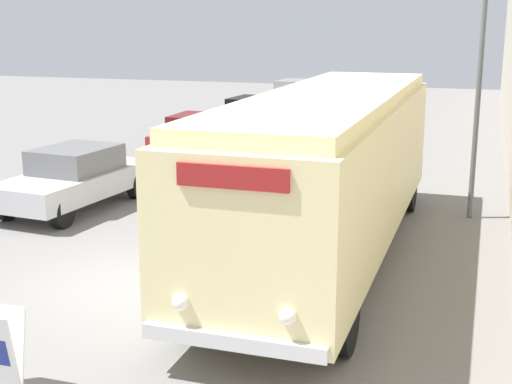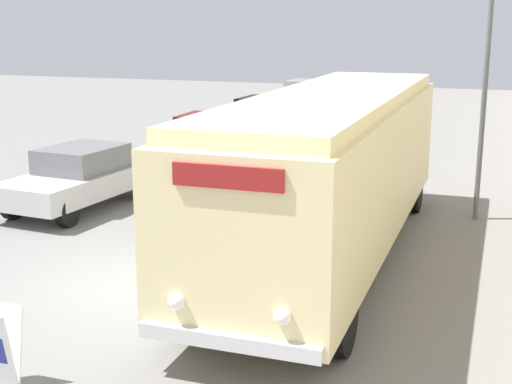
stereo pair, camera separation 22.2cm
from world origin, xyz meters
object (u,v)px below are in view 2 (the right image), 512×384
(vintage_bus, at_px, (333,165))
(parked_car_distant, at_px, (304,96))
(parked_car_near, at_px, (81,177))
(streetlamp, at_px, (490,18))
(parked_car_far, at_px, (260,113))
(parked_car_mid, at_px, (204,134))

(vintage_bus, bearing_deg, parked_car_distant, 106.85)
(parked_car_near, bearing_deg, streetlamp, 18.14)
(parked_car_near, xyz_separation_m, parked_car_distant, (0.03, 20.35, -0.00))
(parked_car_near, bearing_deg, parked_car_distant, 95.20)
(parked_car_near, relative_size, parked_car_far, 0.96)
(vintage_bus, bearing_deg, parked_car_far, 113.81)
(streetlamp, bearing_deg, parked_car_distant, 116.85)
(streetlamp, relative_size, parked_car_mid, 1.69)
(streetlamp, distance_m, parked_car_mid, 11.23)
(parked_car_far, height_order, parked_car_distant, parked_car_distant)
(streetlamp, distance_m, parked_car_far, 15.01)
(streetlamp, xyz_separation_m, parked_car_far, (-9.19, 11.23, -3.84))
(parked_car_far, bearing_deg, vintage_bus, -62.77)
(streetlamp, distance_m, parked_car_distant, 20.79)
(vintage_bus, height_order, parked_car_mid, vintage_bus)
(parked_car_mid, height_order, parked_car_distant, parked_car_distant)
(vintage_bus, bearing_deg, parked_car_near, 165.70)
(streetlamp, height_order, parked_car_distant, streetlamp)
(streetlamp, height_order, parked_car_far, streetlamp)
(parked_car_mid, distance_m, parked_car_distant, 12.98)
(parked_car_near, bearing_deg, vintage_bus, -9.01)
(parked_car_distant, bearing_deg, parked_car_far, -87.16)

